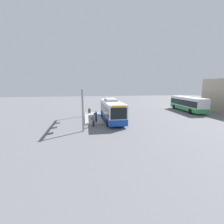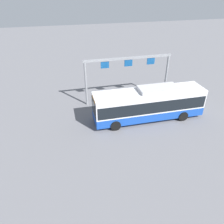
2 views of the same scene
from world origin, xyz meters
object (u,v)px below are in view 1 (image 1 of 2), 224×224
object	(u,v)px
person_boarding	(93,120)
person_waiting_near	(96,116)
bus_background_left	(188,103)
bus_main	(112,109)
trash_bin	(89,111)

from	to	relation	value
person_boarding	person_waiting_near	size ratio (longest dim) A/B	1.00
bus_background_left	bus_main	bearing A→B (deg)	113.65
bus_background_left	person_waiting_near	bearing A→B (deg)	115.04
bus_main	person_boarding	distance (m)	4.89
bus_main	trash_bin	bearing A→B (deg)	-152.46
bus_main	person_waiting_near	bearing A→B (deg)	-60.79
person_waiting_near	trash_bin	xyz separation A→B (m)	(-8.05, -0.67, -0.44)
bus_background_left	person_boarding	bearing A→B (deg)	119.51
bus_main	person_waiting_near	xyz separation A→B (m)	(1.45, -2.67, -0.76)
bus_background_left	trash_bin	distance (m)	21.32
bus_background_left	trash_bin	bearing A→B (deg)	93.56
person_waiting_near	bus_main	bearing A→B (deg)	28.90
bus_background_left	person_boarding	size ratio (longest dim) A/B	6.58
bus_background_left	person_waiting_near	size ratio (longest dim) A/B	6.58
bus_main	bus_background_left	world-z (taller)	bus_main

